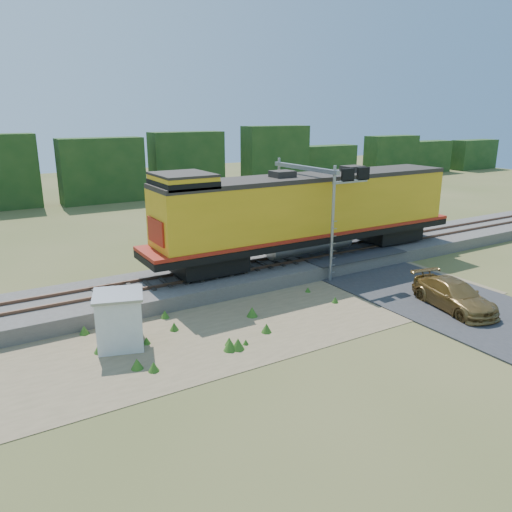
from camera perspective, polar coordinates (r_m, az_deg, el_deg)
ground at (r=25.31m, az=6.20°, el=-6.40°), size 140.00×140.00×0.00m
ballast at (r=29.84m, az=-0.74°, el=-1.95°), size 70.00×5.00×0.80m
rails at (r=29.70m, az=-0.74°, el=-1.07°), size 70.00×1.54×0.16m
dirt_shoulder at (r=24.61m, az=1.75°, el=-6.95°), size 26.00×8.00×0.03m
road at (r=30.27m, az=15.98°, el=-2.95°), size 7.00×66.00×0.86m
tree_line_north at (r=58.65m, az=-16.99°, el=8.97°), size 130.00×3.00×6.50m
weed_clumps at (r=23.58m, az=-0.81°, el=-8.05°), size 15.00×6.20×0.56m
locomotive at (r=31.24m, az=5.82°, el=5.11°), size 21.81×3.33×5.63m
shed at (r=22.00m, az=-15.32°, el=-7.04°), size 2.53×2.53×2.40m
signal_gantry at (r=30.55m, az=6.79°, el=7.48°), size 2.70×6.20×6.81m
car at (r=27.26m, az=21.69°, el=-4.19°), size 3.00×5.32×1.45m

